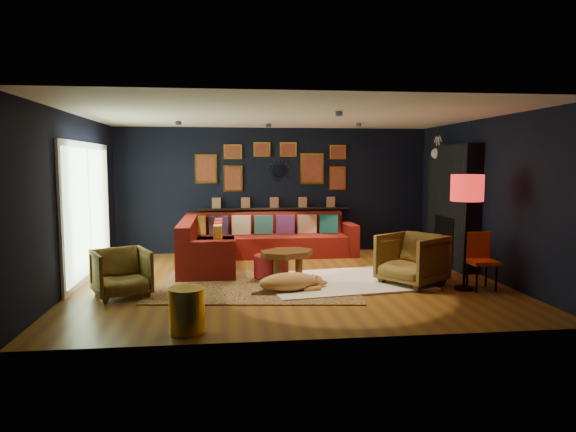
{
  "coord_description": "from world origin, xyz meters",
  "views": [
    {
      "loc": [
        -0.97,
        -7.97,
        1.86
      ],
      "look_at": [
        0.01,
        0.3,
        1.01
      ],
      "focal_mm": 32.0,
      "sensor_mm": 36.0,
      "label": 1
    }
  ],
  "objects": [
    {
      "name": "sectional",
      "position": [
        -0.61,
        1.81,
        0.32
      ],
      "size": [
        3.41,
        2.69,
        0.86
      ],
      "color": "maroon",
      "rests_on": "ground"
    },
    {
      "name": "shag_rug",
      "position": [
        0.81,
        -0.2,
        0.02
      ],
      "size": [
        2.65,
        2.1,
        0.03
      ],
      "primitive_type": "cube",
      "rotation": [
        0.0,
        0.0,
        0.15
      ],
      "color": "white",
      "rests_on": "ground"
    },
    {
      "name": "coffee_table",
      "position": [
        -0.05,
        -0.01,
        0.4
      ],
      "size": [
        1.11,
        1.0,
        0.46
      ],
      "rotation": [
        0.0,
        0.0,
        0.42
      ],
      "color": "#552D12",
      "rests_on": "shag_rug"
    },
    {
      "name": "fireplace",
      "position": [
        3.09,
        0.9,
        1.02
      ],
      "size": [
        0.31,
        1.6,
        2.2
      ],
      "color": "black",
      "rests_on": "ground"
    },
    {
      "name": "leopard_rug",
      "position": [
        -0.54,
        -0.3,
        0.01
      ],
      "size": [
        3.27,
        2.52,
        0.02
      ],
      "primitive_type": "cube",
      "rotation": [
        0.0,
        0.0,
        -0.12
      ],
      "color": "#B17C47",
      "rests_on": "ground"
    },
    {
      "name": "floor_lamp",
      "position": [
        2.5,
        -0.87,
        1.44
      ],
      "size": [
        0.47,
        0.47,
        1.7
      ],
      "color": "black",
      "rests_on": "ground"
    },
    {
      "name": "ceiling_spots",
      "position": [
        -0.0,
        0.8,
        2.56
      ],
      "size": [
        3.3,
        2.5,
        0.06
      ],
      "color": "black",
      "rests_on": "room_walls"
    },
    {
      "name": "armchair_right",
      "position": [
        1.84,
        -0.47,
        0.43
      ],
      "size": [
        1.13,
        1.14,
        0.87
      ],
      "primitive_type": "imported",
      "rotation": [
        0.0,
        0.0,
        -0.97
      ],
      "color": "#AC8534",
      "rests_on": "ground"
    },
    {
      "name": "floor",
      "position": [
        0.0,
        0.0,
        0.0
      ],
      "size": [
        6.5,
        6.5,
        0.0
      ],
      "primitive_type": "plane",
      "color": "brown",
      "rests_on": "ground"
    },
    {
      "name": "pouf",
      "position": [
        -0.29,
        0.2,
        0.21
      ],
      "size": [
        0.53,
        0.53,
        0.35
      ],
      "primitive_type": "cylinder",
      "color": "maroon",
      "rests_on": "shag_rug"
    },
    {
      "name": "sunburst_mirror",
      "position": [
        0.1,
        2.72,
        1.7
      ],
      "size": [
        0.47,
        0.16,
        0.47
      ],
      "color": "silver",
      "rests_on": "room_walls"
    },
    {
      "name": "dog",
      "position": [
        -0.1,
        -0.74,
        0.21
      ],
      "size": [
        1.29,
        0.81,
        0.38
      ],
      "primitive_type": null,
      "rotation": [
        0.0,
        0.0,
        0.19
      ],
      "color": "#B58243",
      "rests_on": "leopard_rug"
    },
    {
      "name": "deer_head",
      "position": [
        3.14,
        1.4,
        2.05
      ],
      "size": [
        0.5,
        0.28,
        0.45
      ],
      "color": "white",
      "rests_on": "fireplace"
    },
    {
      "name": "gallery_wall",
      "position": [
        -0.01,
        2.72,
        1.81
      ],
      "size": [
        3.15,
        0.04,
        1.02
      ],
      "color": "gold",
      "rests_on": "room_walls"
    },
    {
      "name": "orange_chair",
      "position": [
        2.75,
        -0.84,
        0.49
      ],
      "size": [
        0.4,
        0.4,
        0.84
      ],
      "rotation": [
        0.0,
        0.0,
        0.0
      ],
      "color": "black",
      "rests_on": "ground"
    },
    {
      "name": "ledge",
      "position": [
        0.0,
        2.68,
        0.92
      ],
      "size": [
        3.2,
        0.12,
        0.04
      ],
      "primitive_type": "cube",
      "color": "black",
      "rests_on": "room_walls"
    },
    {
      "name": "sliding_door",
      "position": [
        -3.22,
        0.6,
        1.1
      ],
      "size": [
        0.06,
        2.8,
        2.2
      ],
      "color": "white",
      "rests_on": "ground"
    },
    {
      "name": "armchair_left",
      "position": [
        -2.46,
        -0.69,
        0.37
      ],
      "size": [
        0.93,
        0.91,
        0.74
      ],
      "primitive_type": "imported",
      "rotation": [
        0.0,
        0.0,
        0.43
      ],
      "color": "#AC8534",
      "rests_on": "ground"
    },
    {
      "name": "gold_stool",
      "position": [
        -1.43,
        -2.35,
        0.25
      ],
      "size": [
        0.4,
        0.4,
        0.5
      ],
      "primitive_type": "cylinder",
      "color": "gold",
      "rests_on": "ground"
    },
    {
      "name": "room_walls",
      "position": [
        0.0,
        0.0,
        1.59
      ],
      "size": [
        6.5,
        6.5,
        6.5
      ],
      "color": "black",
      "rests_on": "ground"
    }
  ]
}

